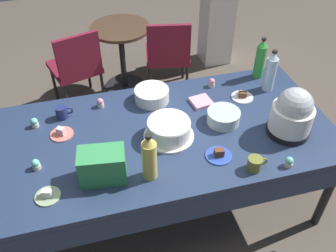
{
  "coord_description": "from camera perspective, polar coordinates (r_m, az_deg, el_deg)",
  "views": [
    {
      "loc": [
        -0.47,
        -1.74,
        2.38
      ],
      "look_at": [
        0.0,
        0.0,
        0.8
      ],
      "focal_mm": 39.32,
      "sensor_mm": 36.0,
      "label": 1
    }
  ],
  "objects": [
    {
      "name": "ground",
      "position": [
        2.98,
        -0.0,
        -11.64
      ],
      "size": [
        9.0,
        9.0,
        0.0
      ],
      "primitive_type": "plane",
      "color": "brown"
    },
    {
      "name": "potluck_table",
      "position": [
        2.47,
        -0.0,
        -1.95
      ],
      "size": [
        2.2,
        1.1,
        0.75
      ],
      "color": "navy",
      "rests_on": "ground"
    },
    {
      "name": "frosted_layer_cake",
      "position": [
        2.35,
        0.12,
        -0.53
      ],
      "size": [
        0.33,
        0.33,
        0.13
      ],
      "color": "silver",
      "rests_on": "potluck_table"
    },
    {
      "name": "slow_cooker",
      "position": [
        2.45,
        18.7,
        1.79
      ],
      "size": [
        0.28,
        0.28,
        0.34
      ],
      "color": "black",
      "rests_on": "potluck_table"
    },
    {
      "name": "glass_salad_bowl",
      "position": [
        2.5,
        8.58,
        1.42
      ],
      "size": [
        0.22,
        0.22,
        0.09
      ],
      "primitive_type": "cylinder",
      "color": "#B2C6BC",
      "rests_on": "potluck_table"
    },
    {
      "name": "ceramic_snack_bowl",
      "position": [
        2.67,
        -2.53,
        4.83
      ],
      "size": [
        0.25,
        0.25,
        0.09
      ],
      "primitive_type": "cylinder",
      "color": "silver",
      "rests_on": "potluck_table"
    },
    {
      "name": "dessert_plate_coral",
      "position": [
        2.49,
        -16.18,
        -1.06
      ],
      "size": [
        0.15,
        0.15,
        0.06
      ],
      "color": "#E07266",
      "rests_on": "potluck_table"
    },
    {
      "name": "dessert_plate_cobalt",
      "position": [
        2.28,
        7.88,
        -4.4
      ],
      "size": [
        0.17,
        0.17,
        0.06
      ],
      "color": "#2D4CB2",
      "rests_on": "potluck_table"
    },
    {
      "name": "dessert_plate_white",
      "position": [
        2.76,
        11.44,
        4.53
      ],
      "size": [
        0.16,
        0.16,
        0.05
      ],
      "color": "white",
      "rests_on": "potluck_table"
    },
    {
      "name": "dessert_plate_sage",
      "position": [
        2.16,
        -18.17,
        -10.15
      ],
      "size": [
        0.14,
        0.14,
        0.05
      ],
      "color": "#8CA87F",
      "rests_on": "potluck_table"
    },
    {
      "name": "cupcake_mint",
      "position": [
        2.66,
        -10.46,
        3.55
      ],
      "size": [
        0.05,
        0.05,
        0.07
      ],
      "color": "beige",
      "rests_on": "potluck_table"
    },
    {
      "name": "cupcake_rose",
      "position": [
        2.3,
        18.24,
        -5.34
      ],
      "size": [
        0.05,
        0.05,
        0.07
      ],
      "color": "beige",
      "rests_on": "potluck_table"
    },
    {
      "name": "cupcake_cocoa",
      "position": [
        2.84,
        6.8,
        6.68
      ],
      "size": [
        0.05,
        0.05,
        0.07
      ],
      "color": "beige",
      "rests_on": "potluck_table"
    },
    {
      "name": "cupcake_vanilla",
      "position": [
        2.31,
        -19.8,
        -5.63
      ],
      "size": [
        0.05,
        0.05,
        0.07
      ],
      "color": "beige",
      "rests_on": "potluck_table"
    },
    {
      "name": "cupcake_berry",
      "position": [
        2.6,
        -20.0,
        0.47
      ],
      "size": [
        0.05,
        0.05,
        0.07
      ],
      "color": "beige",
      "rests_on": "potluck_table"
    },
    {
      "name": "soda_bottle_ginger_ale",
      "position": [
        2.05,
        -2.91,
        -4.91
      ],
      "size": [
        0.09,
        0.09,
        0.32
      ],
      "color": "gold",
      "rests_on": "potluck_table"
    },
    {
      "name": "soda_bottle_water",
      "position": [
        2.82,
        15.61,
        8.13
      ],
      "size": [
        0.08,
        0.08,
        0.33
      ],
      "color": "silver",
      "rests_on": "potluck_table"
    },
    {
      "name": "soda_bottle_lime_soda",
      "position": [
        2.95,
        14.1,
        10.03
      ],
      "size": [
        0.08,
        0.08,
        0.33
      ],
      "color": "green",
      "rests_on": "potluck_table"
    },
    {
      "name": "coffee_mug_tan",
      "position": [
        2.8,
        18.98,
        4.19
      ],
      "size": [
        0.12,
        0.08,
        0.08
      ],
      "color": "tan",
      "rests_on": "potluck_table"
    },
    {
      "name": "coffee_mug_olive",
      "position": [
        2.22,
        13.34,
        -5.71
      ],
      "size": [
        0.13,
        0.09,
        0.09
      ],
      "color": "olive",
      "rests_on": "potluck_table"
    },
    {
      "name": "coffee_mug_navy",
      "position": [
        2.61,
        -16.12,
        2.07
      ],
      "size": [
        0.12,
        0.08,
        0.09
      ],
      "color": "navy",
      "rests_on": "potluck_table"
    },
    {
      "name": "soda_carton",
      "position": [
        2.11,
        -10.14,
        -6.07
      ],
      "size": [
        0.28,
        0.19,
        0.2
      ],
      "primitive_type": "cube",
      "rotation": [
        0.0,
        0.0,
        -0.14
      ],
      "color": "#338C4C",
      "rests_on": "potluck_table"
    },
    {
      "name": "paper_napkin_stack",
      "position": [
        2.67,
        5.15,
        3.78
      ],
      "size": [
        0.16,
        0.16,
        0.02
      ],
      "primitive_type": "cube",
      "rotation": [
        0.0,
        0.0,
        0.15
      ],
      "color": "pink",
      "rests_on": "potluck_table"
    },
    {
      "name": "maroon_chair_left",
      "position": [
        3.69,
        -14.03,
        9.19
      ],
      "size": [
        0.55,
        0.55,
        0.85
      ],
      "color": "maroon",
      "rests_on": "ground"
    },
    {
      "name": "maroon_chair_right",
      "position": [
        3.79,
        -0.01,
        11.34
      ],
      "size": [
        0.52,
        0.52,
        0.85
      ],
      "color": "maroon",
      "rests_on": "ground"
    },
    {
      "name": "round_cafe_table",
      "position": [
        3.9,
        -7.22,
        12.09
      ],
      "size": [
        0.6,
        0.6,
        0.72
      ],
      "color": "#473323",
      "rests_on": "ground"
    },
    {
      "name": "water_cooler",
      "position": [
        4.4,
        7.68,
        16.88
      ],
      "size": [
        0.32,
        0.32,
        1.24
      ],
      "color": "silver",
      "rests_on": "ground"
    }
  ]
}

